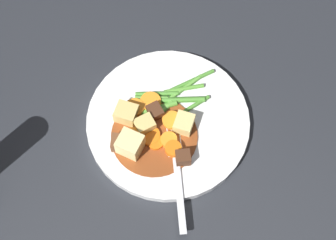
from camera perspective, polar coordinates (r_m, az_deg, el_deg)
ground_plane at (r=0.78m, az=0.00°, el=-0.46°), size 3.00×3.00×0.00m
dinner_plate at (r=0.77m, az=0.00°, el=-0.23°), size 0.25×0.25×0.01m
stew_sauce at (r=0.75m, az=-1.58°, el=-1.82°), size 0.13×0.13×0.00m
carrot_slice_0 at (r=0.75m, az=-2.12°, el=-1.81°), size 0.04×0.04×0.01m
carrot_slice_1 at (r=0.75m, az=-1.40°, el=-2.60°), size 0.03×0.03×0.01m
carrot_slice_2 at (r=0.75m, az=-3.99°, el=-1.87°), size 0.03×0.03×0.01m
carrot_slice_3 at (r=0.74m, az=0.61°, el=-3.34°), size 0.03×0.03×0.01m
carrot_slice_4 at (r=0.75m, az=0.10°, el=-2.35°), size 0.03×0.03×0.01m
carrot_slice_5 at (r=0.76m, az=0.30°, el=-0.31°), size 0.03×0.03×0.01m
carrot_slice_6 at (r=0.77m, az=-2.00°, el=2.03°), size 0.04×0.04×0.01m
carrot_slice_7 at (r=0.77m, az=-3.81°, el=1.35°), size 0.04×0.04×0.01m
potato_chunk_0 at (r=0.75m, az=1.97°, el=-0.17°), size 0.03×0.03×0.02m
potato_chunk_1 at (r=0.73m, az=-4.34°, el=-2.81°), size 0.03×0.03×0.03m
potato_chunk_2 at (r=0.75m, az=-2.68°, el=-0.60°), size 0.04×0.04×0.02m
potato_chunk_3 at (r=0.76m, az=-4.78°, el=0.72°), size 0.03×0.04×0.03m
meat_chunk_0 at (r=0.74m, az=-5.55°, el=-2.63°), size 0.03×0.03×0.02m
meat_chunk_1 at (r=0.73m, az=1.73°, el=-4.33°), size 0.03×0.03×0.02m
meat_chunk_2 at (r=0.76m, az=-1.43°, el=1.07°), size 0.03×0.03×0.02m
green_bean_0 at (r=0.78m, az=1.23°, el=2.27°), size 0.05×0.08×0.01m
green_bean_1 at (r=0.79m, az=1.85°, el=3.70°), size 0.07×0.04×0.01m
green_bean_2 at (r=0.77m, az=-1.34°, el=1.33°), size 0.05×0.05×0.01m
green_bean_3 at (r=0.77m, az=-0.98°, el=0.88°), size 0.06×0.03×0.01m
green_bean_4 at (r=0.79m, az=2.77°, el=4.52°), size 0.07×0.05×0.01m
green_bean_5 at (r=0.78m, az=-1.27°, el=3.02°), size 0.04×0.06×0.01m
green_bean_6 at (r=0.78m, az=-1.88°, el=2.48°), size 0.03×0.05×0.01m
green_bean_7 at (r=0.77m, az=2.46°, el=1.33°), size 0.07×0.04×0.01m
green_bean_8 at (r=0.79m, az=1.55°, el=3.71°), size 0.04×0.05×0.01m
fork at (r=0.73m, az=1.05°, el=-5.78°), size 0.16×0.10×0.00m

